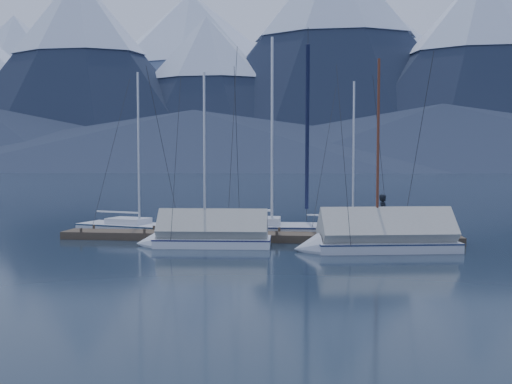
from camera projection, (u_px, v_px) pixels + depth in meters
ground at (250, 247)px, 22.57m from camera, size 1000.00×1000.00×0.00m
mountain_range at (324, 86)px, 386.25m from camera, size 877.00×584.00×150.50m
dock at (256, 238)px, 24.54m from camera, size 18.00×1.50×0.54m
mooring_posts at (245, 233)px, 24.59m from camera, size 15.12×1.52×0.35m
sailboat_open_left at (147, 230)px, 27.16m from camera, size 6.94×3.55×8.83m
sailboat_open_mid at (283, 231)px, 26.42m from camera, size 8.03×3.42×10.52m
sailboat_open_right at (361, 234)px, 25.83m from camera, size 6.34×3.94×8.12m
sailboat_covered_near at (374, 240)px, 21.59m from camera, size 6.75×3.21×8.45m
sailboat_covered_far at (202, 237)px, 22.77m from camera, size 5.80×2.42×7.99m
person at (383, 214)px, 24.25m from camera, size 0.49×0.68×1.77m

